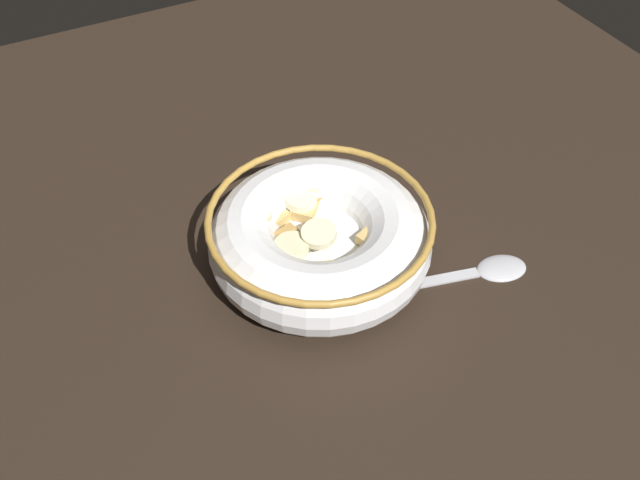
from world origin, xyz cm
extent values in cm
cube|color=black|center=(0.00, 0.00, -1.00)|extent=(97.89, 97.89, 2.00)
cylinder|color=white|center=(0.00, 0.00, 0.30)|extent=(10.13, 10.13, 0.60)
torus|color=white|center=(0.00, 0.00, 2.92)|extent=(18.43, 18.43, 5.85)
torus|color=#B28438|center=(0.00, 0.00, 5.55)|extent=(18.47, 18.47, 0.60)
cylinder|color=white|center=(0.00, 0.00, 3.16)|extent=(14.92, 14.92, 0.40)
cube|color=#B78947|center=(-2.59, 0.54, 3.94)|extent=(2.39, 2.34, 1.05)
cube|color=#AD7F42|center=(2.17, 4.11, 3.77)|extent=(2.08, 2.16, 1.09)
cube|color=#B78947|center=(2.91, -4.85, 3.99)|extent=(2.62, 2.68, 1.15)
cube|color=tan|center=(5.24, -0.83, 3.85)|extent=(2.74, 2.70, 1.14)
cube|color=tan|center=(3.36, -2.67, 3.99)|extent=(2.51, 2.52, 0.91)
cube|color=tan|center=(0.10, 2.94, 3.87)|extent=(2.80, 2.80, 1.01)
cube|color=tan|center=(-2.48, 3.41, 3.82)|extent=(2.53, 2.52, 0.92)
cube|color=#B78947|center=(-5.36, 3.42, 3.84)|extent=(2.28, 2.32, 1.01)
cube|color=#B78947|center=(-1.55, -4.11, 3.76)|extent=(2.48, 2.48, 0.89)
cube|color=#B78947|center=(-4.46, -4.27, 3.88)|extent=(2.73, 2.68, 1.13)
cube|color=tan|center=(0.90, -6.11, 3.79)|extent=(2.48, 2.52, 1.03)
cube|color=#B78947|center=(-6.03, 1.77, 3.99)|extent=(2.71, 2.70, 0.99)
cube|color=#AD7F42|center=(5.76, 1.73, 3.84)|extent=(2.61, 2.57, 1.04)
cylinder|color=#F4EABC|center=(3.11, -4.76, 4.59)|extent=(3.95, 3.93, 0.94)
cylinder|color=beige|center=(-4.27, 3.35, 4.81)|extent=(3.54, 3.51, 0.95)
cylinder|color=#F9EFC6|center=(-0.49, 3.65, 4.57)|extent=(3.40, 3.38, 1.06)
cylinder|color=beige|center=(-4.37, -4.11, 4.68)|extent=(4.01, 4.00, 0.99)
cylinder|color=beige|center=(-3.01, -0.94, 4.59)|extent=(3.93, 3.93, 0.83)
cylinder|color=beige|center=(1.83, 5.02, 4.78)|extent=(3.76, 3.79, 0.96)
cylinder|color=#F4EABC|center=(-0.70, -1.18, 5.13)|extent=(3.41, 3.40, 1.10)
ellipsoid|color=#B7B7BC|center=(13.50, -7.44, 0.40)|extent=(4.91, 3.97, 0.80)
cube|color=#B7B7BC|center=(5.65, -5.58, 0.18)|extent=(11.73, 3.70, 0.36)
camera|label=1|loc=(-18.87, -36.72, 45.34)|focal=40.36mm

